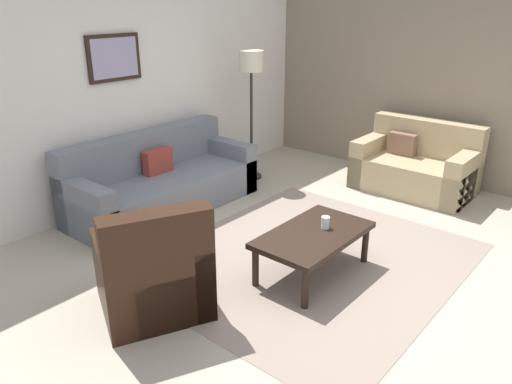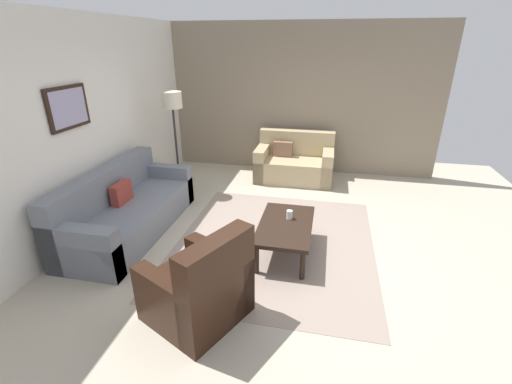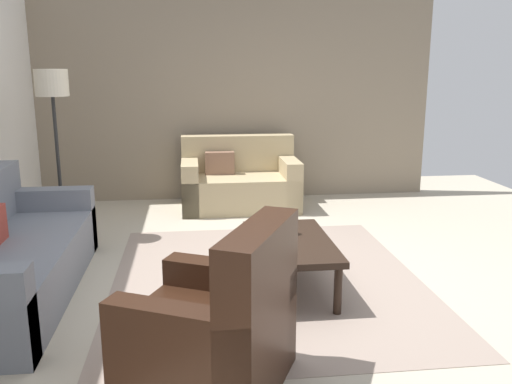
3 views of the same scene
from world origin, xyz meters
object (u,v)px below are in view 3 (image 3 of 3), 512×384
Objects in this scene: couch_loveseat at (239,183)px; lamp_standing at (53,100)px; armchair_leather at (220,335)px; coffee_table at (290,246)px; cup at (290,228)px.

lamp_standing reaches higher than couch_loveseat.
armchair_leather reaches higher than couch_loveseat.
armchair_leather is 0.63× the size of lamp_standing.
cup is at bearing -11.28° from coffee_table.
armchair_leather is 0.97× the size of coffee_table.
cup is at bearing -175.50° from couch_loveseat.
coffee_table is 0.64× the size of lamp_standing.
lamp_standing is at bearing 27.08° from armchair_leather.
armchair_leather is at bearing 154.26° from coffee_table.
armchair_leather is at bearing 155.56° from cup.
lamp_standing is at bearing 118.40° from couch_loveseat.
lamp_standing reaches higher than coffee_table.
cup is at bearing -124.48° from lamp_standing.
couch_loveseat is 2.45m from lamp_standing.
coffee_table is (-2.64, -0.17, 0.06)m from couch_loveseat.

